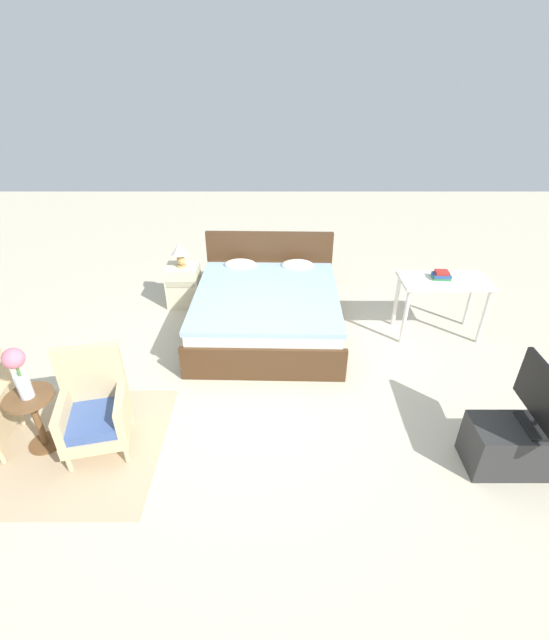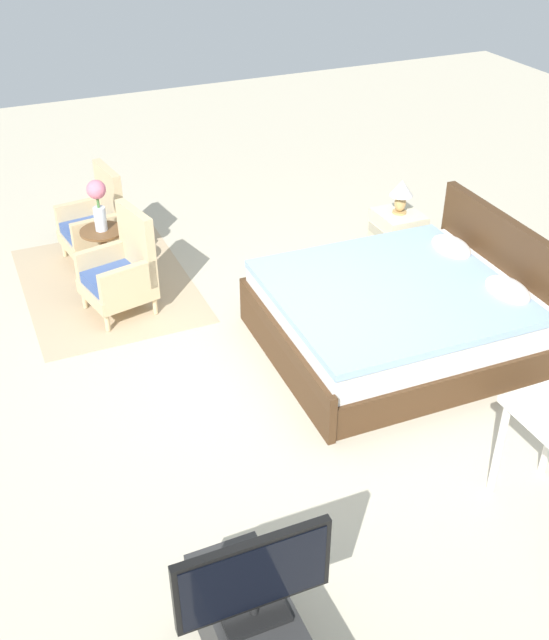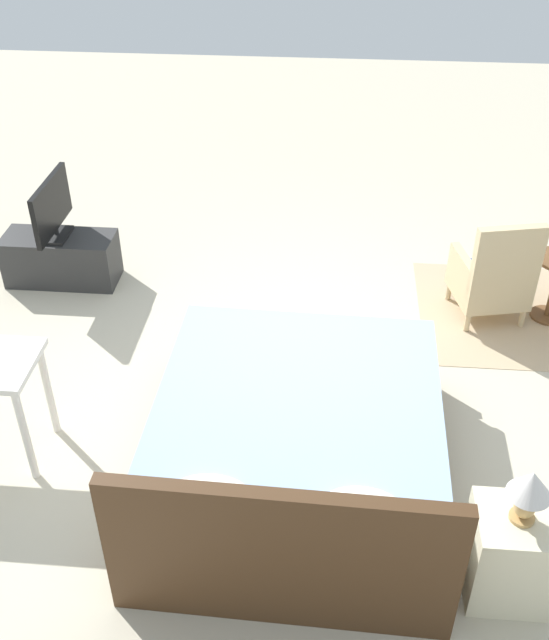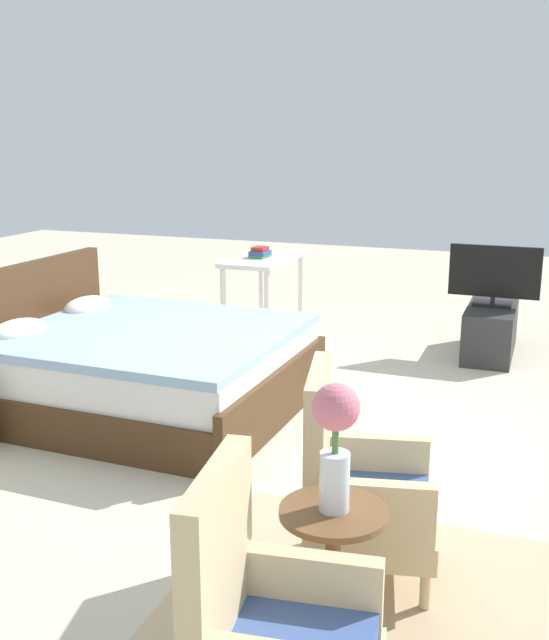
# 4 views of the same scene
# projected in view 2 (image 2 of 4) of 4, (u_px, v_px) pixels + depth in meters

# --- Properties ---
(ground_plane) EXTENTS (16.00, 16.00, 0.00)m
(ground_plane) POSITION_uv_depth(u_px,v_px,m) (280.00, 376.00, 5.87)
(ground_plane) COLOR beige
(floor_rug) EXTENTS (2.10, 1.50, 0.01)m
(floor_rug) POSITION_uv_depth(u_px,v_px,m) (107.00, 284.00, 7.07)
(floor_rug) COLOR tan
(floor_rug) RESTS_ON ground_plane
(bed) EXTENTS (1.82, 2.12, 0.96)m
(bed) POSITION_uv_depth(u_px,v_px,m) (402.00, 314.00, 6.07)
(bed) COLOR #472D19
(bed) RESTS_ON ground_plane
(armchair_by_window_left) EXTENTS (0.61, 0.61, 0.92)m
(armchair_by_window_left) POSITION_uv_depth(u_px,v_px,m) (96.00, 224.00, 7.29)
(armchair_by_window_left) COLOR #CCB284
(armchair_by_window_left) RESTS_ON floor_rug
(armchair_by_window_right) EXTENTS (0.64, 0.64, 0.92)m
(armchair_by_window_right) POSITION_uv_depth(u_px,v_px,m) (122.00, 272.00, 6.49)
(armchair_by_window_right) COLOR #CCB284
(armchair_by_window_right) RESTS_ON floor_rug
(side_table) EXTENTS (0.40, 0.40, 0.56)m
(side_table) POSITION_uv_depth(u_px,v_px,m) (105.00, 250.00, 6.89)
(side_table) COLOR brown
(side_table) RESTS_ON ground_plane
(flower_vase) EXTENTS (0.17, 0.17, 0.48)m
(flower_vase) POSITION_uv_depth(u_px,v_px,m) (98.00, 200.00, 6.61)
(flower_vase) COLOR silver
(flower_vase) RESTS_ON side_table
(nightstand) EXTENTS (0.44, 0.41, 0.57)m
(nightstand) POSITION_uv_depth(u_px,v_px,m) (396.00, 240.00, 7.21)
(nightstand) COLOR beige
(nightstand) RESTS_ON ground_plane
(table_lamp) EXTENTS (0.22, 0.22, 0.33)m
(table_lamp) POSITION_uv_depth(u_px,v_px,m) (401.00, 192.00, 6.93)
(table_lamp) COLOR tan
(table_lamp) RESTS_ON nightstand
(tv_flatscreen) EXTENTS (0.21, 0.76, 0.52)m
(tv_flatscreen) POSITION_uv_depth(u_px,v_px,m) (254.00, 580.00, 3.42)
(tv_flatscreen) COLOR black
(tv_flatscreen) RESTS_ON tv_stand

